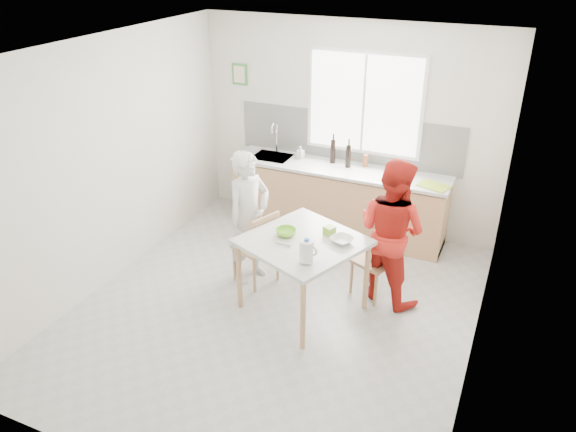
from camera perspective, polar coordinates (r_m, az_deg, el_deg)
name	(u,v)px	position (r m, az deg, el deg)	size (l,w,h in m)	color
ground	(275,310)	(6.07, -1.30, -9.48)	(4.50, 4.50, 0.00)	#B7B7B2
room_shell	(273,166)	(5.27, -1.49, 5.09)	(4.50, 4.50, 4.50)	silver
window	(364,103)	(7.17, 7.76, 11.26)	(1.50, 0.06, 1.30)	white
backsplash	(347,138)	(7.37, 6.06, 7.93)	(3.00, 0.02, 0.65)	white
picture_frame	(240,74)	(7.77, -4.94, 14.15)	(0.22, 0.03, 0.28)	#3E883F
kitchen_counter	(337,202)	(7.42, 5.03, 1.38)	(2.84, 0.64, 1.37)	tan
dining_table	(303,248)	(5.71, 1.54, -3.22)	(1.39, 1.39, 0.82)	silver
chair_left	(259,245)	(6.26, -2.94, -2.94)	(0.53, 0.53, 0.89)	tan
chair_far	(378,255)	(6.19, 9.15, -3.93)	(0.51, 0.51, 0.84)	tan
person_white	(249,218)	(6.24, -3.98, -0.16)	(0.56, 0.37, 1.54)	silver
person_red	(391,231)	(5.97, 10.46, -1.52)	(0.78, 0.61, 1.61)	red
bowl_green	(286,232)	(5.74, -0.22, -1.66)	(0.21, 0.21, 0.07)	#79CC2F
bowl_white	(342,240)	(5.64, 5.51, -2.44)	(0.22, 0.22, 0.05)	white
milk_jug	(307,251)	(5.23, 1.93, -3.55)	(0.19, 0.13, 0.24)	white
green_box	(329,231)	(5.76, 4.22, -1.49)	(0.10, 0.10, 0.09)	#7AB529
spoon	(282,244)	(5.57, -0.63, -2.87)	(0.01, 0.01, 0.16)	#A5A5AA
cutting_board	(434,186)	(6.85, 14.62, 2.98)	(0.35, 0.25, 0.01)	#98B82A
wine_bottle_a	(333,151)	(7.30, 4.59, 6.60)	(0.07, 0.07, 0.32)	black
wine_bottle_b	(348,156)	(7.18, 6.15, 6.09)	(0.07, 0.07, 0.30)	black
jar_amber	(365,161)	(7.25, 7.88, 5.59)	(0.06, 0.06, 0.16)	brown
soap_bottle	(301,152)	(7.46, 1.29, 6.50)	(0.08, 0.08, 0.17)	#999999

